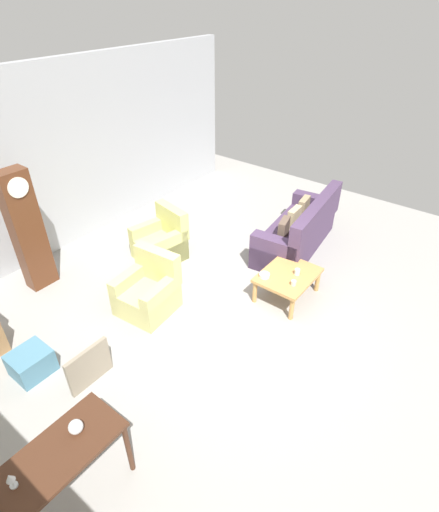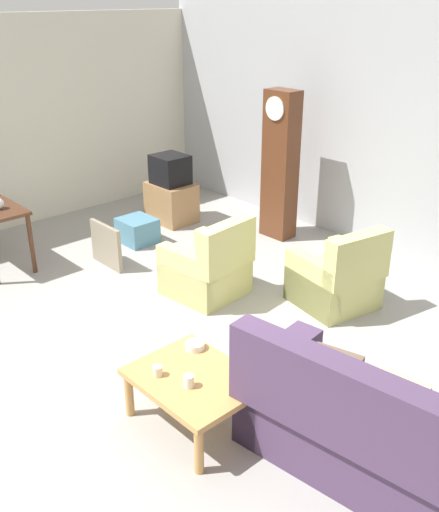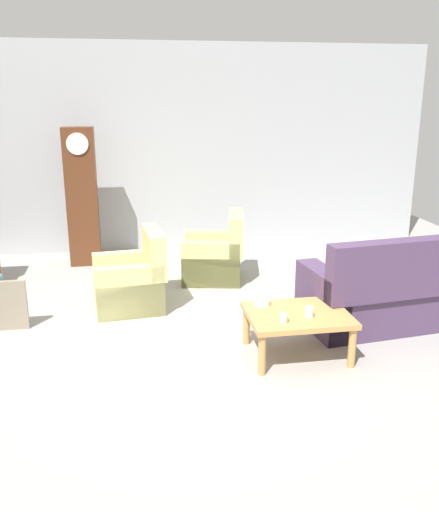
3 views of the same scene
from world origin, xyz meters
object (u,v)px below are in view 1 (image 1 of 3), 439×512
Objects in this scene: cup_blue_rimmed at (284,254)px; console_table_dark at (53,466)px; glass_dome_cloche at (76,427)px; cup_cream_tall at (294,283)px; bowl_white_stacked at (265,275)px; storage_box_blue at (31,363)px; cup_white_porcelain at (297,272)px; coffee_table_wood at (288,277)px; framed_picture_leaning at (89,367)px; armchair_olive_far at (161,242)px; couch_floral at (299,232)px; wine_glass_mid at (10,479)px; grandfather_clock at (27,231)px; armchair_olive_near at (148,292)px.

console_table_dark is at bearing -177.51° from cup_blue_rimmed.
cup_cream_tall is at bearing -5.42° from glass_dome_cloche.
storage_box_blue is at bearing 152.81° from bowl_white_stacked.
cup_cream_tall is (-0.27, -0.09, -0.01)m from cup_white_porcelain.
coffee_table_wood is 1.60× the size of framed_picture_leaning.
glass_dome_cloche is at bearing -128.00° from framed_picture_leaning.
armchair_olive_far is at bearing 32.14° from console_table_dark.
cup_cream_tall is (-1.55, -0.74, 0.12)m from couch_floral.
couch_floral reaches higher than storage_box_blue.
cup_blue_rimmed is 0.75m from cup_cream_tall.
coffee_table_wood is at bearing -20.24° from framed_picture_leaning.
coffee_table_wood is at bearing -1.79° from wine_glass_mid.
cup_cream_tall is 4.14m from wine_glass_mid.
couch_floral is at bearing -7.23° from framed_picture_leaning.
armchair_olive_far is at bearing -30.17° from grandfather_clock.
armchair_olive_near and armchair_olive_far have the same top height.
glass_dome_cloche is at bearing 174.58° from cup_cream_tall.
grandfather_clock reaches higher than wine_glass_mid.
armchair_olive_near reaches higher than console_table_dark.
coffee_table_wood is 4.09m from grandfather_clock.
coffee_table_wood is 9.87× the size of cup_white_porcelain.
console_table_dark is 14.98× the size of cup_blue_rimmed.
armchair_olive_far reaches higher than console_table_dark.
armchair_olive_far is 4.52m from wine_glass_mid.
framed_picture_leaning is 6.17× the size of cup_white_porcelain.
bowl_white_stacked is (3.41, 0.12, -0.39)m from glass_dome_cloche.
armchair_olive_near is at bearing 127.99° from cup_cream_tall.
couch_floral reaches higher than cup_cream_tall.
cup_blue_rimmed is (-0.98, -0.25, 0.12)m from couch_floral.
couch_floral is 5.38m from console_table_dark.
cup_blue_rimmed reaches higher than cup_cream_tall.
armchair_olive_far is 0.71× the size of console_table_dark.
cup_cream_tall reaches higher than coffee_table_wood.
cup_cream_tall is at bearing -25.04° from framed_picture_leaning.
glass_dome_cloche is 3.53m from cup_cream_tall.
glass_dome_cloche reaches higher than bowl_white_stacked.
cup_white_porcelain is (1.61, -1.63, 0.18)m from armchair_olive_near.
storage_box_blue is (-2.91, -0.54, -0.14)m from armchair_olive_far.
armchair_olive_near reaches higher than cup_cream_tall.
storage_box_blue is at bearing 164.79° from couch_floral.
grandfather_clock is at bearing 129.60° from cup_blue_rimmed.
console_table_dark reaches higher than cup_cream_tall.
couch_floral is 1.67m from bowl_white_stacked.
bowl_white_stacked is (3.03, -1.56, 0.30)m from storage_box_blue.
cup_white_porcelain is (3.39, -1.92, 0.32)m from storage_box_blue.
coffee_table_wood is at bearing 45.03° from cup_cream_tall.
storage_box_blue is (-0.37, 0.72, -0.11)m from framed_picture_leaning.
grandfather_clock is at bearing 54.45° from storage_box_blue.
glass_dome_cloche is 1.56× the size of cup_blue_rimmed.
couch_floral is at bearing 9.96° from bowl_white_stacked.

